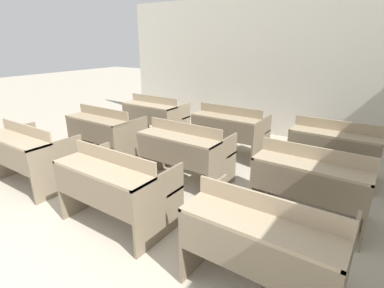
% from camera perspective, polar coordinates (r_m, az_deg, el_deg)
% --- Properties ---
extents(wall_back, '(6.96, 0.06, 2.75)m').
position_cam_1_polar(wall_back, '(6.49, 13.79, 13.97)').
color(wall_back, beige).
rests_on(wall_back, ground_plane).
extents(bench_front_left, '(1.16, 0.75, 0.86)m').
position_cam_1_polar(bench_front_left, '(4.63, -28.40, -1.34)').
color(bench_front_left, '#7F6F58').
rests_on(bench_front_left, ground_plane).
extents(bench_front_center, '(1.16, 0.75, 0.86)m').
position_cam_1_polar(bench_front_center, '(3.30, -14.22, -7.42)').
color(bench_front_center, '#7B6B54').
rests_on(bench_front_center, ground_plane).
extents(bench_front_right, '(1.16, 0.75, 0.86)m').
position_cam_1_polar(bench_front_right, '(2.47, 13.71, -17.30)').
color(bench_front_right, '#7C6D56').
rests_on(bench_front_right, ground_plane).
extents(bench_second_left, '(1.16, 0.75, 0.86)m').
position_cam_1_polar(bench_second_left, '(5.25, -16.18, 2.52)').
color(bench_second_left, '#796A53').
rests_on(bench_second_left, ground_plane).
extents(bench_second_center, '(1.16, 0.75, 0.86)m').
position_cam_1_polar(bench_second_center, '(4.15, -1.31, -1.15)').
color(bench_second_center, '#7E6F58').
rests_on(bench_second_center, ground_plane).
extents(bench_second_right, '(1.16, 0.75, 0.86)m').
position_cam_1_polar(bench_second_right, '(3.54, 21.86, -6.41)').
color(bench_second_right, '#7D6E57').
rests_on(bench_second_right, ground_plane).
extents(bench_third_left, '(1.16, 0.75, 0.86)m').
position_cam_1_polar(bench_third_left, '(6.13, -7.06, 5.51)').
color(bench_third_left, '#83735C').
rests_on(bench_third_left, ground_plane).
extents(bench_third_center, '(1.16, 0.75, 0.86)m').
position_cam_1_polar(bench_third_center, '(5.20, 7.19, 2.98)').
color(bench_third_center, '#786952').
rests_on(bench_third_center, ground_plane).
extents(bench_third_right, '(1.16, 0.75, 0.86)m').
position_cam_1_polar(bench_third_right, '(4.73, 25.51, -0.50)').
color(bench_third_right, '#786952').
rests_on(bench_third_right, ground_plane).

